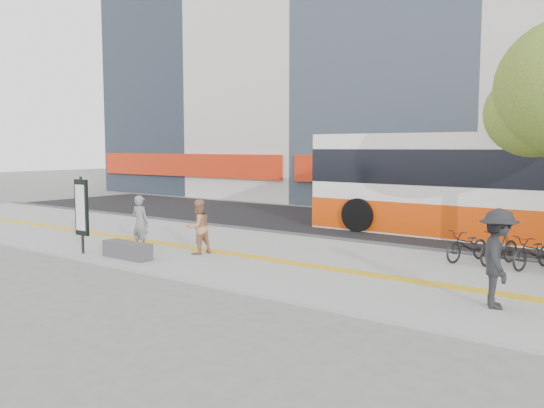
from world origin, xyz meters
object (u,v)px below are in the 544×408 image
Objects in this scene: bench at (127,250)px; pedestrian_dark at (498,258)px; bus at (504,189)px; seated_woman at (140,222)px; signboard at (82,209)px; pedestrian_tan at (198,227)px.

bench is 9.51m from pedestrian_dark.
bus is 8.86m from pedestrian_dark.
seated_woman reaches higher than bench.
signboard is at bearing -169.19° from bench.
pedestrian_tan is 0.82× the size of pedestrian_dark.
pedestrian_dark is at bearing 6.96° from bench.
pedestrian_tan is at bearing -127.23° from bus.
bus reaches higher than signboard.
pedestrian_dark is at bearing -75.58° from bus.
seated_woman is (0.80, 1.44, -0.48)m from signboard.
signboard is at bearing 54.80° from seated_woman.
signboard is 1.71m from seated_woman.
pedestrian_dark is (2.20, -8.55, -0.70)m from bus.
signboard is (-1.60, -0.31, 1.06)m from bench.
pedestrian_tan is at bearing 35.86° from signboard.
pedestrian_dark is (8.32, -0.49, 0.17)m from pedestrian_tan.
seated_woman is 1.03× the size of pedestrian_tan.
pedestrian_tan is (1.89, 0.51, -0.03)m from seated_woman.
signboard is 1.17× the size of pedestrian_dark.
signboard reaches higher than pedestrian_dark.
pedestrian_dark is (9.42, 1.15, 0.72)m from bench.
signboard is at bearing -131.39° from bus.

